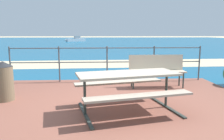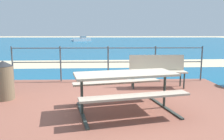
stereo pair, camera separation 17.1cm
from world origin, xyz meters
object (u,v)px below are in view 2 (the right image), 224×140
(park_bench, at_px, (157,68))
(boat_far, at_px, (82,40))
(picnic_table, at_px, (125,82))
(trash_bin, at_px, (4,80))

(park_bench, distance_m, boat_far, 38.40)
(picnic_table, bearing_deg, trash_bin, 149.37)
(park_bench, height_order, trash_bin, park_bench)
(park_bench, xyz_separation_m, trash_bin, (-3.72, -1.09, -0.09))
(park_bench, height_order, boat_far, boat_far)
(trash_bin, bearing_deg, boat_far, 93.49)
(park_bench, bearing_deg, trash_bin, -163.78)
(park_bench, xyz_separation_m, boat_far, (-6.09, 37.92, -0.22))
(park_bench, bearing_deg, picnic_table, -118.85)
(park_bench, relative_size, trash_bin, 1.74)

